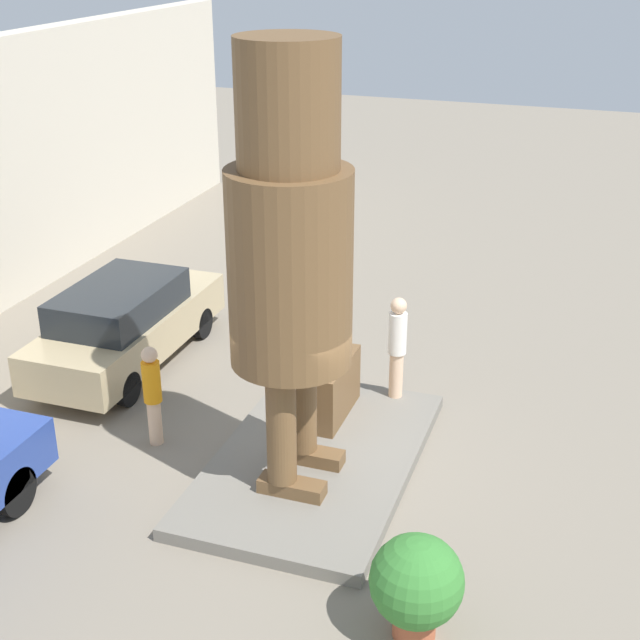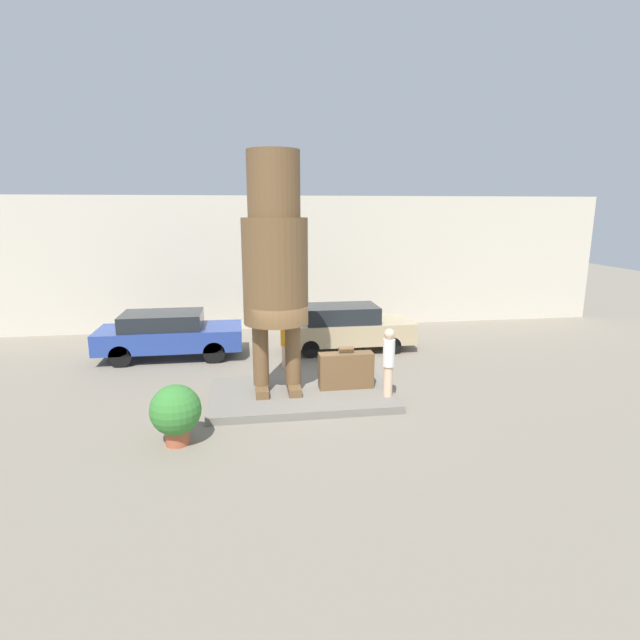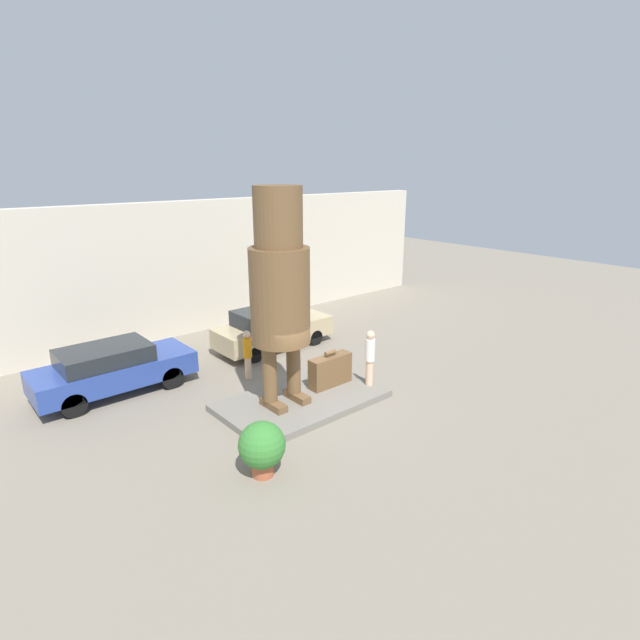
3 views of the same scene
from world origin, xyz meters
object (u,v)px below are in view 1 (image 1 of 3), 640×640
(worker_hivis, at_px, (152,392))
(tourist, at_px, (397,343))
(planter_pot, at_px, (416,584))
(giant_suitcase, at_px, (334,388))
(parked_car_tan, at_px, (126,323))
(statue_figure, at_px, (290,241))

(worker_hivis, bearing_deg, tourist, -53.93)
(worker_hivis, bearing_deg, planter_pot, -119.50)
(giant_suitcase, xyz_separation_m, parked_car_tan, (0.86, 4.25, 0.15))
(tourist, height_order, parked_car_tan, tourist)
(statue_figure, distance_m, worker_hivis, 3.75)
(tourist, xyz_separation_m, planter_pot, (-5.04, -1.54, -0.43))
(tourist, bearing_deg, worker_hivis, 126.07)
(statue_figure, xyz_separation_m, planter_pot, (-2.28, -2.33, -3.00))
(parked_car_tan, relative_size, planter_pot, 3.50)
(giant_suitcase, relative_size, planter_pot, 1.11)
(statue_figure, relative_size, giant_suitcase, 4.18)
(statue_figure, distance_m, giant_suitcase, 3.56)
(tourist, bearing_deg, parked_car_tan, 90.88)
(parked_car_tan, xyz_separation_m, worker_hivis, (-2.27, -1.80, 0.08))
(planter_pot, distance_m, worker_hivis, 5.48)
(tourist, xyz_separation_m, parked_car_tan, (-0.08, 5.02, -0.34))
(statue_figure, xyz_separation_m, parked_car_tan, (2.68, 4.23, -2.90))
(statue_figure, distance_m, parked_car_tan, 5.79)
(statue_figure, distance_m, planter_pot, 4.43)
(planter_pot, bearing_deg, parked_car_tan, 52.87)
(parked_car_tan, bearing_deg, statue_figure, -122.37)
(giant_suitcase, distance_m, worker_hivis, 2.84)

